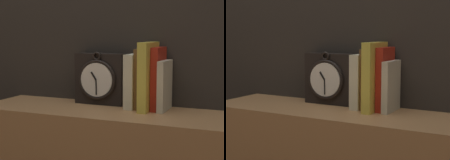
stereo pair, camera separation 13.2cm
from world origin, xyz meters
The scene contains 6 objects.
clock centered at (-0.09, 0.10, 0.85)m, with size 0.20×0.08×0.20m.
book_slot0_cream centered at (0.05, 0.08, 0.86)m, with size 0.04×0.12×0.20m.
book_slot1_brown centered at (0.08, 0.08, 0.86)m, with size 0.03×0.11×0.22m.
book_slot2_yellow centered at (0.12, 0.06, 0.88)m, with size 0.03×0.16×0.24m.
book_slot3_red centered at (0.15, 0.08, 0.87)m, with size 0.03×0.12×0.22m.
book_slot4_cream centered at (0.17, 0.07, 0.85)m, with size 0.02×0.13×0.18m.
Camera 2 is at (0.63, -1.15, 1.03)m, focal length 60.00 mm.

